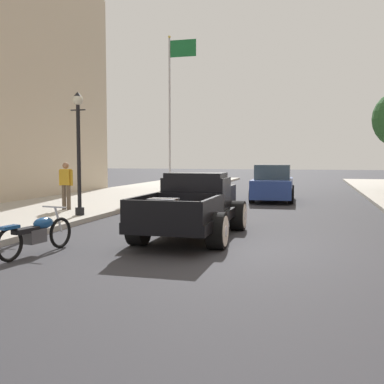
# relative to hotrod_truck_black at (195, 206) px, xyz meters

# --- Properties ---
(ground_plane) EXTENTS (140.00, 140.00, 0.00)m
(ground_plane) POSITION_rel_hotrod_truck_black_xyz_m (0.79, -1.39, -0.75)
(ground_plane) COLOR #333338
(hotrod_truck_black) EXTENTS (2.22, 4.96, 1.58)m
(hotrod_truck_black) POSITION_rel_hotrod_truck_black_xyz_m (0.00, 0.00, 0.00)
(hotrod_truck_black) COLOR black
(hotrod_truck_black) RESTS_ON ground
(motorcycle_parked) EXTENTS (0.62, 2.11, 0.93)m
(motorcycle_parked) POSITION_rel_hotrod_truck_black_xyz_m (-2.52, -3.06, -0.31)
(motorcycle_parked) COLOR black
(motorcycle_parked) RESTS_ON ground
(car_background_blue) EXTENTS (1.98, 4.36, 1.65)m
(car_background_blue) POSITION_rel_hotrod_truck_black_xyz_m (1.07, 9.90, 0.01)
(car_background_blue) COLOR #284293
(car_background_blue) RESTS_ON ground
(pedestrian_sidewalk_left) EXTENTS (0.53, 0.22, 1.65)m
(pedestrian_sidewalk_left) POSITION_rel_hotrod_truck_black_xyz_m (-5.48, 3.17, 0.33)
(pedestrian_sidewalk_left) COLOR brown
(pedestrian_sidewalk_left) RESTS_ON sidewalk_left
(street_lamp_near) EXTENTS (0.50, 0.32, 3.85)m
(street_lamp_near) POSITION_rel_hotrod_truck_black_xyz_m (-4.26, 1.87, 1.63)
(street_lamp_near) COLOR black
(street_lamp_near) RESTS_ON sidewalk_left
(flagpole) EXTENTS (1.74, 0.16, 9.16)m
(flagpole) POSITION_rel_hotrod_truck_black_xyz_m (-5.47, 15.73, 5.02)
(flagpole) COLOR #B2B2B7
(flagpole) RESTS_ON sidewalk_left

